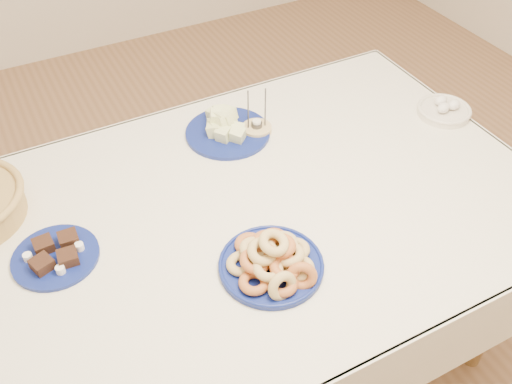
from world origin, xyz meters
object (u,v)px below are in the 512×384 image
brownie_plate (56,255)px  candle_holder (257,128)px  egg_bowl (444,110)px  dining_table (248,233)px  donut_platter (273,261)px  melon_plate (226,127)px

brownie_plate → candle_holder: candle_holder is taller
egg_bowl → dining_table: bearing=-173.3°
donut_platter → egg_bowl: 0.89m
donut_platter → melon_plate: bearing=76.1°
donut_platter → brownie_plate: donut_platter is taller
donut_platter → egg_bowl: donut_platter is taller
dining_table → candle_holder: candle_holder is taller
melon_plate → brownie_plate: 0.66m
dining_table → brownie_plate: bearing=173.1°
brownie_plate → dining_table: bearing=-6.9°
donut_platter → dining_table: bearing=78.5°
candle_holder → egg_bowl: bearing=-18.9°
melon_plate → brownie_plate: melon_plate is taller
donut_platter → candle_holder: size_ratio=1.78×
brownie_plate → candle_holder: (0.70, 0.24, 0.00)m
brownie_plate → egg_bowl: bearing=1.3°
melon_plate → egg_bowl: bearing=-19.0°
dining_table → candle_holder: bearing=58.1°
dining_table → egg_bowl: egg_bowl is taller
donut_platter → egg_bowl: bearing=20.8°
dining_table → donut_platter: bearing=-101.5°
melon_plate → egg_bowl: size_ratio=1.72×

